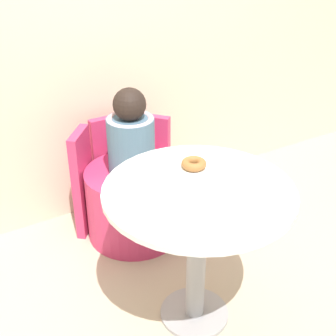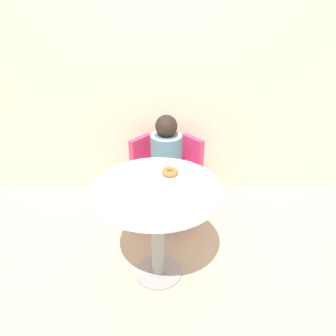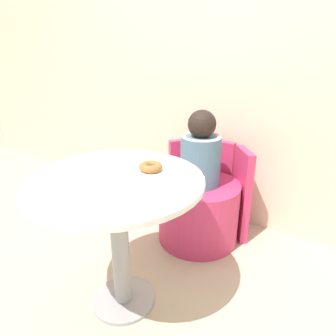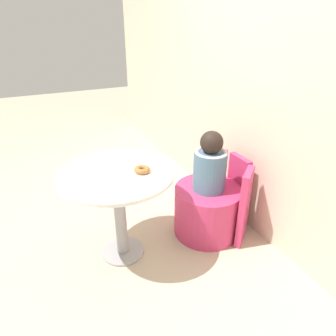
% 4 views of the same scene
% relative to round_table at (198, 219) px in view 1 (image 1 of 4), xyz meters
% --- Properties ---
extents(ground_plane, '(12.00, 12.00, 0.00)m').
position_rel_round_table_xyz_m(ground_plane, '(0.01, 0.00, -0.56)').
color(ground_plane, '#B7A88E').
extents(back_wall, '(6.00, 0.06, 2.40)m').
position_rel_round_table_xyz_m(back_wall, '(0.01, 1.13, 0.64)').
color(back_wall, beige).
rests_on(back_wall, ground_plane).
extents(round_table, '(0.79, 0.79, 0.70)m').
position_rel_round_table_xyz_m(round_table, '(0.00, 0.00, 0.00)').
color(round_table, '#99999E').
rests_on(round_table, ground_plane).
extents(tub_chair, '(0.54, 0.54, 0.41)m').
position_rel_round_table_xyz_m(tub_chair, '(0.05, 0.72, -0.35)').
color(tub_chair, '#C63360').
rests_on(tub_chair, ground_plane).
extents(booth_backrest, '(0.63, 0.23, 0.63)m').
position_rel_round_table_xyz_m(booth_backrest, '(0.05, 0.94, -0.24)').
color(booth_backrest, '#C63360').
rests_on(booth_backrest, ground_plane).
extents(child_figure, '(0.25, 0.25, 0.48)m').
position_rel_round_table_xyz_m(child_figure, '(0.05, 0.72, 0.07)').
color(child_figure, slate).
rests_on(child_figure, tub_chair).
extents(donut, '(0.11, 0.11, 0.04)m').
position_rel_round_table_xyz_m(donut, '(0.08, 0.16, 0.16)').
color(donut, '#9E6633').
rests_on(donut, round_table).
extents(paper_napkin, '(0.17, 0.17, 0.01)m').
position_rel_round_table_xyz_m(paper_napkin, '(-0.05, -0.15, 0.15)').
color(paper_napkin, white).
rests_on(paper_napkin, round_table).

